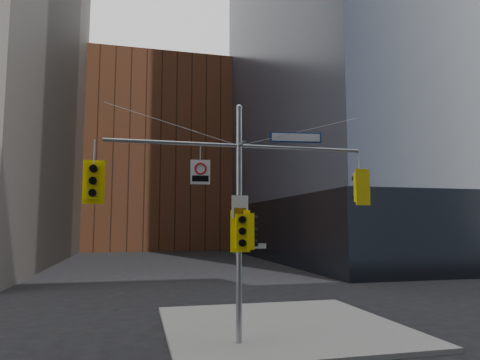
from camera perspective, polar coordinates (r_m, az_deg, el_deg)
name	(u,v)px	position (r m, az deg, el deg)	size (l,w,h in m)	color
sidewalk_corner	(281,326)	(15.80, 5.54, -18.80)	(8.00, 8.00, 0.15)	gray
podium_ne	(418,230)	(52.67, 22.60, -6.15)	(36.40, 36.40, 6.00)	black
brick_midrise	(157,159)	(69.42, -10.98, 2.77)	(26.00, 20.00, 28.00)	brown
signal_assembly	(239,197)	(12.94, -0.12, -2.31)	(8.00, 0.80, 7.30)	#93969B
traffic_light_west_arm	(93,181)	(12.69, -18.97, -0.18)	(0.60, 0.48, 1.26)	yellow
traffic_light_east_arm	(360,187)	(14.46, 15.66, -0.95)	(0.56, 0.49, 1.18)	yellow
traffic_light_pole_side	(249,231)	(13.01, 1.26, -6.86)	(0.47, 0.40, 1.10)	yellow
traffic_light_pole_front	(241,231)	(12.66, 0.16, -6.83)	(0.60, 0.49, 1.25)	yellow
street_sign_blade	(296,137)	(13.75, 7.47, 5.65)	(1.65, 0.25, 0.32)	navy
regulatory_sign_arm	(200,171)	(12.77, -5.31, 1.17)	(0.59, 0.10, 0.73)	silver
regulatory_sign_pole	(240,207)	(12.81, 0.00, -3.67)	(0.52, 0.08, 0.68)	silver
street_blade_ew	(254,246)	(13.05, 1.81, -8.80)	(0.79, 0.04, 0.16)	silver
street_blade_ns	(236,252)	(13.39, -0.59, -9.57)	(0.07, 0.68, 0.14)	#145926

